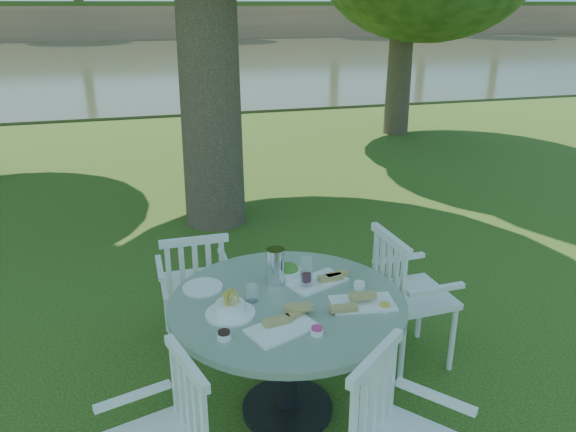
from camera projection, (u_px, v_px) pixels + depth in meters
name	position (u px, v px, depth m)	size (l,w,h in m)	color
ground	(295.00, 326.00, 4.39)	(140.00, 140.00, 0.00)	#1E390B
table	(287.00, 324.00, 3.27)	(1.36, 1.36, 0.77)	black
chair_ne	(403.00, 288.00, 3.78)	(0.48, 0.51, 0.97)	white
chair_nw	(195.00, 281.00, 3.95)	(0.46, 0.43, 0.91)	white
tableware	(278.00, 289.00, 3.25)	(1.16, 0.85, 0.23)	white
river	(150.00, 60.00, 25.09)	(100.00, 28.00, 0.12)	#333721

